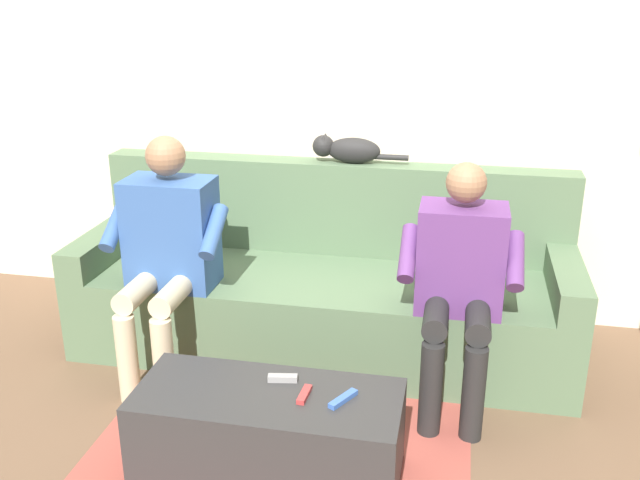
% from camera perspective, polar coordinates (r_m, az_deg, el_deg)
% --- Properties ---
extents(ground_plane, '(8.00, 8.00, 0.00)m').
position_cam_1_polar(ground_plane, '(3.32, -2.20, -14.15)').
color(ground_plane, brown).
extents(back_wall, '(5.76, 0.06, 2.51)m').
position_cam_1_polar(back_wall, '(4.05, 1.92, 11.39)').
color(back_wall, beige).
rests_on(back_wall, ground).
extents(couch, '(2.57, 0.84, 0.95)m').
position_cam_1_polar(couch, '(3.81, 0.38, -3.99)').
color(couch, '#516B4C').
rests_on(couch, ground).
extents(coffee_table, '(1.04, 0.44, 0.38)m').
position_cam_1_polar(coffee_table, '(2.90, -4.16, -15.38)').
color(coffee_table, '#2D2D2D').
rests_on(coffee_table, ground).
extents(person_left_seated, '(0.54, 0.56, 1.13)m').
position_cam_1_polar(person_left_seated, '(3.24, 11.19, -2.66)').
color(person_left_seated, '#5B3370').
rests_on(person_left_seated, ground).
extents(person_right_seated, '(0.58, 0.58, 1.19)m').
position_cam_1_polar(person_right_seated, '(3.51, -12.22, -0.38)').
color(person_right_seated, '#335693').
rests_on(person_right_seated, ground).
extents(cat_on_backrest, '(0.52, 0.12, 0.15)m').
position_cam_1_polar(cat_on_backrest, '(3.83, 2.17, 7.31)').
color(cat_on_backrest, black).
rests_on(cat_on_backrest, couch).
extents(remote_red, '(0.04, 0.12, 0.02)m').
position_cam_1_polar(remote_red, '(2.76, -1.26, -12.33)').
color(remote_red, '#B73333').
rests_on(remote_red, coffee_table).
extents(remote_blue, '(0.10, 0.14, 0.02)m').
position_cam_1_polar(remote_blue, '(2.74, 1.87, -12.67)').
color(remote_blue, '#3860B7').
rests_on(remote_blue, coffee_table).
extents(remote_gray, '(0.12, 0.05, 0.03)m').
position_cam_1_polar(remote_gray, '(2.86, -3.02, -11.05)').
color(remote_gray, gray).
rests_on(remote_gray, coffee_table).
extents(floor_rug, '(1.59, 1.39, 0.01)m').
position_cam_1_polar(floor_rug, '(3.11, -3.39, -16.77)').
color(floor_rug, '#9E473D').
rests_on(floor_rug, ground).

